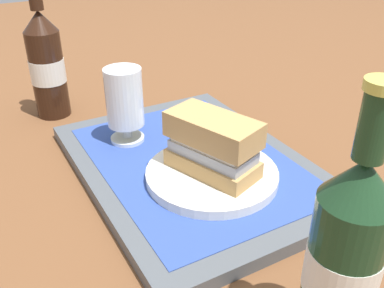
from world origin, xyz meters
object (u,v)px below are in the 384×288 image
(sandwich, at_px, (213,143))
(beer_bottle, at_px, (46,64))
(second_bottle, at_px, (344,257))
(beer_glass, at_px, (125,103))
(plate, at_px, (214,174))

(sandwich, distance_m, beer_bottle, 0.40)
(second_bottle, bearing_deg, beer_glass, 4.26)
(beer_glass, distance_m, second_bottle, 0.43)
(sandwich, bearing_deg, beer_bottle, 0.41)
(beer_glass, xyz_separation_m, beer_bottle, (0.21, 0.07, 0.02))
(second_bottle, bearing_deg, sandwich, -7.10)
(plate, relative_size, second_bottle, 0.71)
(plate, distance_m, beer_glass, 0.19)
(beer_bottle, xyz_separation_m, second_bottle, (-0.64, -0.11, 0.00))
(beer_glass, distance_m, beer_bottle, 0.22)
(plate, bearing_deg, second_bottle, 172.57)
(sandwich, relative_size, beer_bottle, 0.54)
(beer_bottle, relative_size, second_bottle, 1.00)
(sandwich, xyz_separation_m, beer_bottle, (0.37, 0.14, 0.03))
(sandwich, bearing_deg, second_bottle, 153.03)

